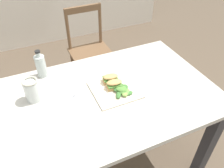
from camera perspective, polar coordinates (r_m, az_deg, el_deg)
ground_plane at (r=1.92m, az=-5.27°, el=-19.85°), size 8.53×8.53×0.00m
dining_table at (r=1.43m, az=-1.84°, el=-6.39°), size 1.36×0.85×0.74m
chair_wooden_far at (r=2.31m, az=-5.51°, el=8.23°), size 0.40×0.40×0.87m
plate_lunch at (r=1.37m, az=0.68°, el=-1.46°), size 0.27×0.27×0.01m
sandwich_half_front at (r=1.36m, az=0.64°, el=-0.11°), size 0.10×0.07×0.06m
sandwich_half_back at (r=1.40m, az=-0.39°, el=1.43°), size 0.10×0.07×0.06m
salad_mixed_greens at (r=1.34m, az=2.49°, el=-1.47°), size 0.12×0.13×0.03m
napkin_folded at (r=1.30m, az=-8.41°, el=-5.16°), size 0.14×0.23×0.00m
fork_on_napkin at (r=1.31m, az=-8.75°, el=-4.59°), size 0.04×0.19×0.00m
bottle_cold_brew at (r=1.52m, az=-17.58°, el=4.18°), size 0.07×0.07×0.19m
mason_jar_iced_tea at (r=1.35m, az=-19.61°, el=-1.68°), size 0.09×0.09×0.14m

